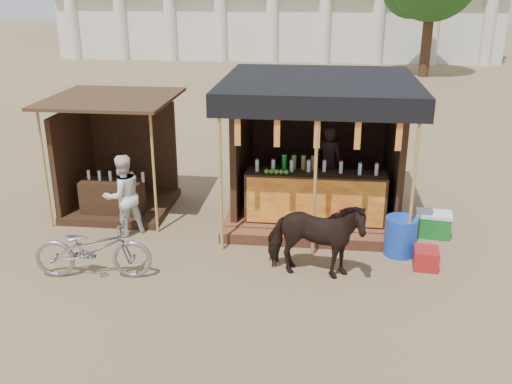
% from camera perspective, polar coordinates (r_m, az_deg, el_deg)
% --- Properties ---
extents(ground, '(120.00, 120.00, 0.00)m').
position_cam_1_polar(ground, '(8.77, -1.24, -10.41)').
color(ground, '#846B4C').
rests_on(ground, ground).
extents(main_stall, '(3.60, 3.61, 2.78)m').
position_cam_1_polar(main_stall, '(11.36, 6.12, 2.49)').
color(main_stall, brown).
rests_on(main_stall, ground).
extents(secondary_stall, '(2.40, 2.40, 2.38)m').
position_cam_1_polar(secondary_stall, '(12.07, -14.18, 2.19)').
color(secondary_stall, '#3C2716').
rests_on(secondary_stall, ground).
extents(cow, '(1.64, 0.87, 1.33)m').
position_cam_1_polar(cow, '(9.06, 5.92, -4.69)').
color(cow, black).
rests_on(cow, ground).
extents(motorbike, '(1.94, 0.85, 0.99)m').
position_cam_1_polar(motorbike, '(9.46, -16.00, -5.48)').
color(motorbike, gray).
rests_on(motorbike, ground).
extents(bystander, '(0.95, 0.94, 1.55)m').
position_cam_1_polar(bystander, '(10.78, -13.17, -0.34)').
color(bystander, silver).
rests_on(bystander, ground).
extents(blue_barrel, '(0.63, 0.63, 0.68)m').
position_cam_1_polar(blue_barrel, '(10.20, 14.24, -4.30)').
color(blue_barrel, '#1840B6').
rests_on(blue_barrel, ground).
extents(red_crate, '(0.44, 0.48, 0.33)m').
position_cam_1_polar(red_crate, '(9.92, 16.62, -6.37)').
color(red_crate, maroon).
rests_on(red_crate, ground).
extents(cooler, '(0.69, 0.52, 0.46)m').
position_cam_1_polar(cooler, '(11.13, 17.29, -3.08)').
color(cooler, '#187025').
rests_on(cooler, ground).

